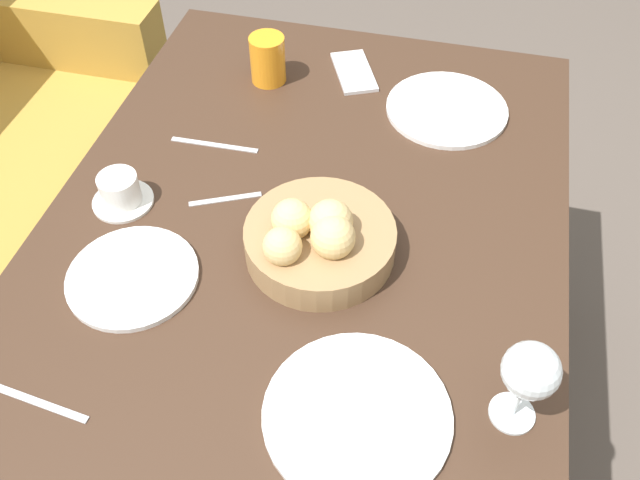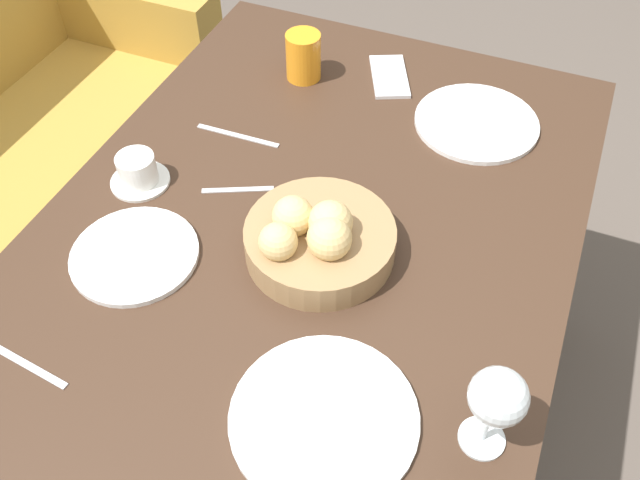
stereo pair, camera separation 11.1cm
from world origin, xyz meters
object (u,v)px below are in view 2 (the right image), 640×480
at_px(juice_glass, 303,56).
at_px(coffee_cup, 138,171).
at_px(wine_glass, 497,399).
at_px(plate_far_center, 135,255).
at_px(plate_near_left, 324,418).
at_px(cell_phone, 389,76).
at_px(spoon_coffee, 238,190).
at_px(plate_near_right, 476,122).
at_px(fork_silver, 21,361).
at_px(bread_basket, 318,238).
at_px(knife_silver, 238,136).

bearing_deg(juice_glass, coffee_cup, 160.57).
distance_m(juice_glass, wine_glass, 0.87).
height_order(plate_far_center, juice_glass, juice_glass).
bearing_deg(plate_near_left, cell_phone, 12.14).
relative_size(wine_glass, spoon_coffee, 1.27).
relative_size(coffee_cup, cell_phone, 0.65).
bearing_deg(juice_glass, wine_glass, -140.68).
bearing_deg(plate_near_right, plate_far_center, 141.53).
height_order(juice_glass, wine_glass, wine_glass).
bearing_deg(spoon_coffee, wine_glass, -120.16).
xyz_separation_m(plate_far_center, fork_silver, (-0.24, 0.04, -0.00)).
bearing_deg(plate_far_center, fork_silver, 169.37).
bearing_deg(bread_basket, knife_silver, 49.88).
height_order(knife_silver, cell_phone, cell_phone).
height_order(plate_far_center, cell_phone, plate_far_center).
distance_m(plate_near_right, plate_far_center, 0.71).
bearing_deg(cell_phone, plate_near_right, -111.56).
bearing_deg(plate_far_center, coffee_cup, 29.47).
distance_m(coffee_cup, cell_phone, 0.58).
bearing_deg(bread_basket, coffee_cup, 84.45).
height_order(plate_far_center, knife_silver, plate_far_center).
distance_m(plate_near_left, juice_glass, 0.81).
distance_m(plate_far_center, coffee_cup, 0.18).
xyz_separation_m(plate_near_right, juice_glass, (0.02, 0.38, 0.05)).
bearing_deg(plate_near_left, bread_basket, 24.12).
bearing_deg(wine_glass, spoon_coffee, 59.84).
xyz_separation_m(bread_basket, plate_far_center, (-0.12, 0.28, -0.04)).
relative_size(bread_basket, knife_silver, 1.43).
distance_m(fork_silver, knife_silver, 0.58).
height_order(wine_glass, knife_silver, wine_glass).
relative_size(plate_near_right, knife_silver, 1.42).
height_order(wine_glass, cell_phone, wine_glass).
bearing_deg(coffee_cup, plate_near_left, -122.20).
distance_m(bread_basket, spoon_coffee, 0.21).
distance_m(plate_near_left, coffee_cup, 0.58).
xyz_separation_m(bread_basket, cell_phone, (0.52, 0.05, -0.04)).
height_order(juice_glass, knife_silver, juice_glass).
bearing_deg(bread_basket, plate_far_center, 113.47).
xyz_separation_m(spoon_coffee, cell_phone, (0.43, -0.15, 0.00)).
relative_size(plate_near_right, fork_silver, 1.42).
distance_m(bread_basket, plate_far_center, 0.31).
xyz_separation_m(plate_near_left, plate_near_right, (0.71, -0.04, 0.00)).
bearing_deg(juice_glass, plate_far_center, 174.19).
height_order(wine_glass, coffee_cup, wine_glass).
relative_size(plate_near_left, fork_silver, 1.51).
height_order(juice_glass, spoon_coffee, juice_glass).
xyz_separation_m(juice_glass, cell_phone, (0.07, -0.17, -0.05)).
relative_size(wine_glass, fork_silver, 0.89).
distance_m(bread_basket, plate_near_left, 0.30).
height_order(plate_near_right, coffee_cup, coffee_cup).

